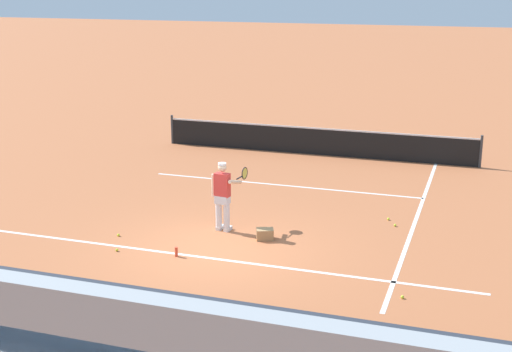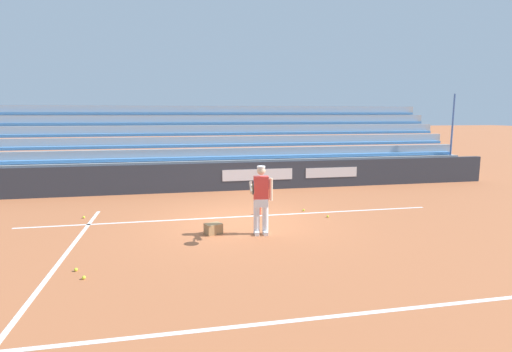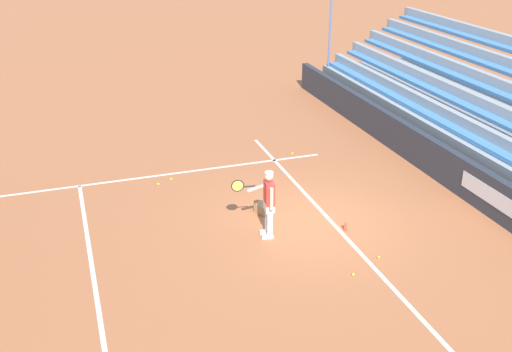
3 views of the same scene
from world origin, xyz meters
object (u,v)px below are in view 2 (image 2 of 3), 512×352
Objects in this scene: ball_box_cardboard at (213,229)px; tennis_ball_by_box at (84,217)px; tennis_player at (261,199)px; tennis_ball_stray_back at (328,216)px; tennis_ball_far_right at (76,270)px; water_bottle at (260,211)px; tennis_ball_on_baseline at (304,210)px; tennis_ball_midcourt at (84,277)px.

tennis_ball_by_box is (3.51, -2.23, -0.10)m from ball_box_cardboard.
tennis_player is 25.98× the size of tennis_ball_stray_back.
tennis_ball_far_right is (3.96, 1.61, -0.86)m from tennis_player.
tennis_ball_by_box is 1.00× the size of tennis_ball_far_right.
ball_box_cardboard reaches higher than tennis_ball_far_right.
tennis_ball_by_box is at bearing -6.61° from water_bottle.
tennis_player is at bearing 166.59° from ball_box_cardboard.
tennis_player reaches higher than ball_box_cardboard.
ball_box_cardboard is 6.06× the size of tennis_ball_by_box.
tennis_ball_far_right is (-0.71, 4.12, 0.00)m from tennis_ball_by_box.
tennis_player is 2.11m from water_bottle.
tennis_ball_on_baseline is at bearing -148.72° from ball_box_cardboard.
tennis_ball_stray_back is 6.80m from tennis_ball_midcourt.
tennis_ball_on_baseline is 1.00× the size of tennis_ball_midcourt.
tennis_ball_stray_back is at bearing 158.67° from water_bottle.
tennis_ball_stray_back is (-2.25, -1.20, -0.86)m from tennis_player.
tennis_ball_on_baseline is (-1.80, -2.07, -0.86)m from tennis_player.
water_bottle is (-0.39, -1.92, -0.78)m from tennis_player.
water_bottle reaches higher than tennis_ball_by_box.
ball_box_cardboard is at bearing 15.15° from tennis_ball_stray_back.
tennis_ball_on_baseline is 1.00× the size of tennis_ball_far_right.
ball_box_cardboard reaches higher than tennis_ball_on_baseline.
tennis_ball_far_right is at bearing -61.67° from tennis_ball_midcourt.
tennis_ball_stray_back and tennis_ball_midcourt have the same top height.
water_bottle reaches higher than tennis_ball_on_baseline.
tennis_ball_midcourt is (2.58, 2.31, -0.10)m from ball_box_cardboard.
ball_box_cardboard is at bearing -13.41° from tennis_player.
tennis_player reaches higher than tennis_ball_by_box.
tennis_player is at bearing -151.37° from tennis_ball_midcourt.
tennis_ball_midcourt is at bearing 43.85° from water_bottle.
water_bottle reaches higher than tennis_ball_midcourt.
ball_box_cardboard is 6.06× the size of tennis_ball_stray_back.
water_bottle is (1.41, 0.15, 0.08)m from tennis_ball_on_baseline.
tennis_ball_stray_back is at bearing -155.64° from tennis_ball_far_right.
tennis_ball_on_baseline is 6.48m from tennis_ball_by_box.
tennis_ball_by_box and tennis_ball_midcourt have the same top height.
tennis_ball_by_box is at bearing -80.26° from tennis_ball_far_right.
water_bottle is at bearing 6.02° from tennis_ball_on_baseline.
ball_box_cardboard reaches higher than tennis_ball_midcourt.
tennis_ball_midcourt is at bearing 101.64° from tennis_ball_by_box.
tennis_ball_far_right is at bearing 99.74° from tennis_ball_by_box.
water_bottle reaches higher than tennis_ball_far_right.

